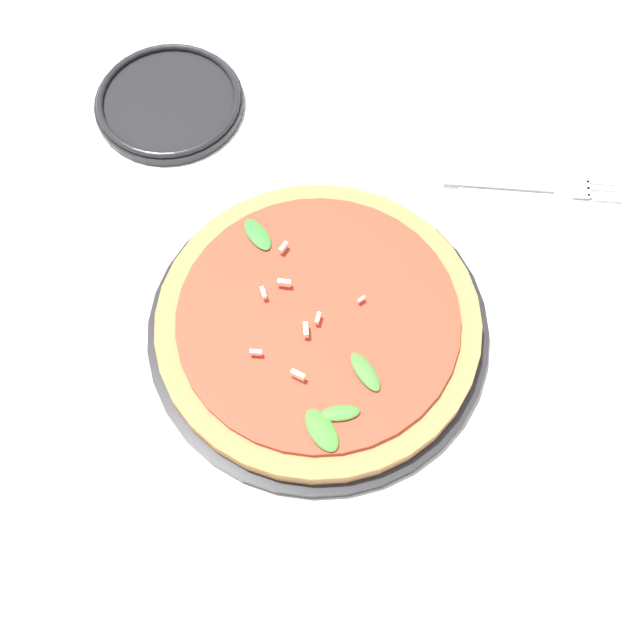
# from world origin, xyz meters

# --- Properties ---
(ground_plane) EXTENTS (6.00, 6.00, 0.00)m
(ground_plane) POSITION_xyz_m (0.00, 0.00, 0.00)
(ground_plane) COLOR white
(pizza_arugula_main) EXTENTS (0.35, 0.35, 0.05)m
(pizza_arugula_main) POSITION_xyz_m (0.00, 0.02, 0.02)
(pizza_arugula_main) COLOR black
(pizza_arugula_main) RESTS_ON ground_plane
(napkin) EXTENTS (0.16, 0.12, 0.01)m
(napkin) POSITION_xyz_m (0.22, 0.21, 0.00)
(napkin) COLOR white
(napkin) RESTS_ON ground_plane
(fork) EXTENTS (0.20, 0.03, 0.00)m
(fork) POSITION_xyz_m (0.23, 0.21, 0.01)
(fork) COLOR silver
(fork) RESTS_ON ground_plane
(side_plate_white) EXTENTS (0.18, 0.18, 0.02)m
(side_plate_white) POSITION_xyz_m (-0.19, 0.31, 0.01)
(side_plate_white) COLOR black
(side_plate_white) RESTS_ON ground_plane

